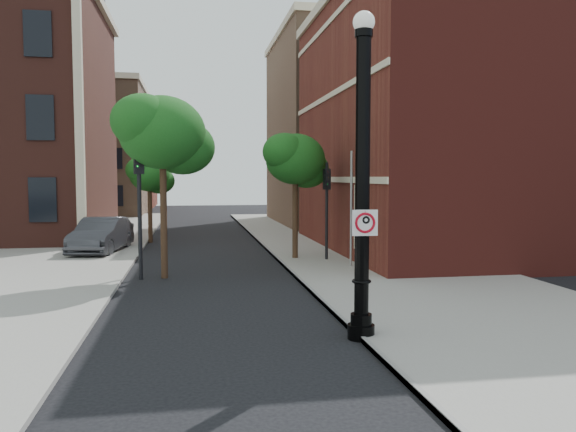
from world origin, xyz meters
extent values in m
plane|color=black|center=(0.00, 0.00, 0.00)|extent=(120.00, 120.00, 0.00)
cube|color=gray|center=(6.00, 10.00, 0.06)|extent=(8.00, 60.00, 0.12)
cube|color=gray|center=(-9.00, 18.00, 0.06)|extent=(10.00, 50.00, 0.12)
cube|color=gray|center=(2.05, 10.00, 0.07)|extent=(0.10, 60.00, 0.14)
cube|color=maroon|center=(16.00, 14.00, 6.00)|extent=(22.00, 16.00, 12.00)
cube|color=beige|center=(16.00, 14.00, 12.25)|extent=(22.30, 16.30, 0.50)
cube|color=black|center=(4.96, 9.00, 2.00)|extent=(0.08, 1.40, 2.40)
cube|color=beige|center=(4.97, 14.00, 3.50)|extent=(0.06, 16.00, 0.25)
cube|color=beige|center=(4.97, 14.00, 7.50)|extent=(0.06, 16.00, 0.25)
cube|color=beige|center=(4.97, 14.00, 11.00)|extent=(0.06, 16.00, 0.25)
cube|color=beige|center=(-7.00, 17.00, 7.00)|extent=(0.40, 0.40, 14.00)
cube|color=#88644A|center=(-12.00, 44.00, 6.00)|extent=(12.00, 12.00, 12.00)
cube|color=maroon|center=(-12.00, 58.00, 5.00)|extent=(12.00, 12.00, 10.00)
cube|color=#88644A|center=(16.00, 30.00, 7.00)|extent=(22.00, 14.00, 14.00)
cylinder|color=black|center=(2.09, -0.32, 0.16)|extent=(0.61, 0.61, 0.33)
cylinder|color=black|center=(2.09, -0.32, 0.43)|extent=(0.48, 0.48, 0.27)
cylinder|color=black|center=(2.09, -0.32, 3.48)|extent=(0.33, 0.33, 6.30)
torus|color=black|center=(2.09, -0.32, 1.30)|extent=(0.43, 0.43, 0.07)
cylinder|color=black|center=(2.09, -0.32, 6.71)|extent=(0.39, 0.39, 0.16)
sphere|color=silver|center=(2.09, -0.32, 6.95)|extent=(0.48, 0.48, 0.48)
cube|color=white|center=(2.10, -0.50, 2.62)|extent=(0.57, 0.05, 0.57)
cube|color=black|center=(2.10, -0.50, 2.89)|extent=(0.57, 0.03, 0.05)
cube|color=black|center=(2.10, -0.50, 2.36)|extent=(0.57, 0.03, 0.05)
cube|color=black|center=(1.84, -0.49, 2.62)|extent=(0.05, 0.01, 0.57)
cube|color=black|center=(2.36, -0.52, 2.62)|extent=(0.05, 0.01, 0.57)
torus|color=#B00718|center=(2.10, -0.50, 2.62)|extent=(0.46, 0.08, 0.46)
cube|color=#B00718|center=(2.10, -0.50, 2.62)|extent=(0.32, 0.02, 0.32)
cube|color=black|center=(2.05, -0.50, 2.62)|extent=(0.05, 0.01, 0.27)
torus|color=black|center=(2.13, -0.51, 2.69)|extent=(0.18, 0.06, 0.18)
cylinder|color=black|center=(2.10, -0.50, 2.88)|extent=(0.03, 0.02, 0.03)
imported|color=#303136|center=(-5.83, 15.39, 0.85)|extent=(2.53, 5.36, 1.70)
cylinder|color=black|center=(-3.41, 8.03, 2.55)|extent=(0.15, 0.15, 5.10)
cube|color=black|center=(-3.41, 8.03, 4.25)|extent=(0.39, 0.38, 1.06)
sphere|color=#E50505|center=(-3.45, 7.86, 4.62)|extent=(0.19, 0.19, 0.19)
sphere|color=#FF8C00|center=(-3.45, 7.86, 4.30)|extent=(0.19, 0.19, 0.19)
sphere|color=#00E519|center=(-3.45, 7.86, 3.98)|extent=(0.19, 0.19, 0.19)
cylinder|color=black|center=(4.04, 10.88, 2.12)|extent=(0.12, 0.12, 4.23)
cube|color=black|center=(4.04, 10.88, 3.53)|extent=(0.30, 0.29, 0.88)
sphere|color=#E50505|center=(4.02, 10.74, 3.83)|extent=(0.16, 0.16, 0.16)
sphere|color=#FF8C00|center=(4.02, 10.74, 3.57)|extent=(0.16, 0.16, 0.16)
sphere|color=#00E519|center=(4.02, 10.74, 3.31)|extent=(0.16, 0.16, 0.16)
cylinder|color=#999999|center=(4.54, 8.90, 2.32)|extent=(0.09, 0.09, 4.63)
cylinder|color=#382416|center=(-2.59, 8.17, 2.42)|extent=(0.24, 0.24, 4.84)
ellipsoid|color=#154F15|center=(-2.59, 8.17, 5.18)|extent=(3.04, 3.04, 2.58)
ellipsoid|color=#154F15|center=(-1.90, 8.72, 4.70)|extent=(2.35, 2.35, 2.00)
ellipsoid|color=#154F15|center=(-3.21, 7.75, 5.53)|extent=(2.21, 2.21, 1.88)
cylinder|color=#382416|center=(-3.85, 19.44, 1.75)|extent=(0.24, 0.24, 3.50)
ellipsoid|color=#154F15|center=(-3.85, 19.44, 3.75)|extent=(2.20, 2.20, 1.87)
ellipsoid|color=#154F15|center=(-3.35, 19.84, 3.40)|extent=(1.70, 1.70, 1.45)
ellipsoid|color=#154F15|center=(-4.30, 19.14, 4.00)|extent=(1.60, 1.60, 1.36)
cylinder|color=#382416|center=(2.81, 11.57, 2.05)|extent=(0.24, 0.24, 4.09)
ellipsoid|color=#154F15|center=(2.81, 11.57, 4.38)|extent=(2.57, 2.57, 2.19)
ellipsoid|color=#154F15|center=(3.39, 12.04, 3.97)|extent=(1.99, 1.99, 1.69)
ellipsoid|color=#154F15|center=(2.28, 11.22, 4.68)|extent=(1.87, 1.87, 1.59)
camera|label=1|loc=(-1.63, -12.20, 3.62)|focal=35.00mm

